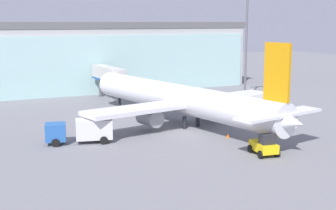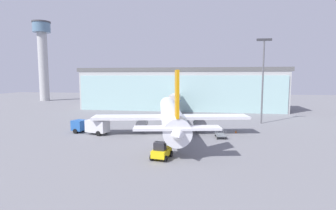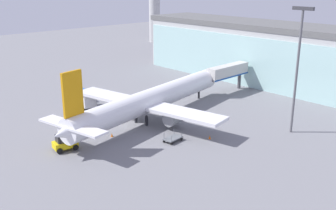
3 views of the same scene
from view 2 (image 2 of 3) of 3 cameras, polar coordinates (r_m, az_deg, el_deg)
The scene contains 11 objects.
ground at distance 46.21m, azimuth -2.27°, elevation -6.95°, with size 240.00×240.00×0.00m, color slate.
terminal_building at distance 85.29m, azimuth 2.79°, elevation 3.56°, with size 65.27×15.26×13.30m.
jet_bridge at distance 72.37m, azimuth 1.54°, elevation 1.26°, with size 2.53×11.23×5.71m.
control_tower at distance 128.56m, azimuth -25.61°, elevation 10.11°, with size 7.66×7.66×34.25m.
apron_light_mast at distance 62.06m, azimuth 19.98°, elevation 6.41°, with size 3.20×0.40×18.81m.
airplane at distance 49.38m, azimuth 0.60°, elevation -2.08°, with size 28.75×39.35×11.31m.
catering_truck at distance 50.42m, azimuth -16.34°, elevation -4.38°, with size 7.62×3.94×2.65m.
baggage_cart at distance 46.20m, azimuth 11.35°, elevation -6.43°, with size 1.89×2.96×1.50m.
pushback_tug at distance 33.96m, azimuth -1.48°, elevation -10.07°, with size 2.62×3.45×2.30m.
safety_cone_nose at distance 41.25m, azimuth 1.12°, elevation -8.15°, with size 0.36×0.36×0.55m, color orange.
safety_cone_wingtip at distance 50.97m, azimuth 14.55°, elevation -5.58°, with size 0.36×0.36×0.55m, color orange.
Camera 2 is at (8.41, -44.22, 10.44)m, focal length 28.00 mm.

